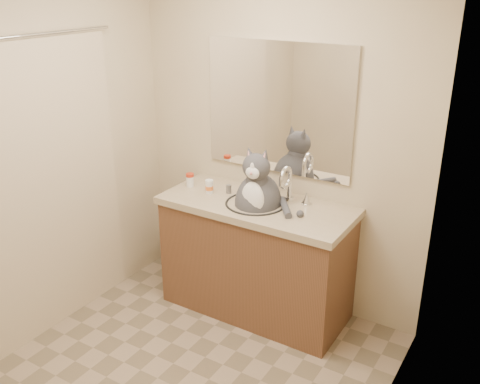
% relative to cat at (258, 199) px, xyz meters
% --- Properties ---
extents(room, '(2.22, 2.52, 2.42)m').
position_rel_cat_xyz_m(room, '(-0.02, -0.94, 0.31)').
color(room, gray).
rests_on(room, ground).
extents(vanity, '(1.34, 0.59, 1.12)m').
position_rel_cat_xyz_m(vanity, '(-0.02, 0.02, -0.45)').
color(vanity, brown).
rests_on(vanity, ground).
extents(mirror, '(1.10, 0.02, 0.90)m').
position_rel_cat_xyz_m(mirror, '(-0.02, 0.29, 0.56)').
color(mirror, white).
rests_on(mirror, room).
extents(shower_curtain, '(0.02, 1.30, 1.93)m').
position_rel_cat_xyz_m(shower_curtain, '(-1.07, -0.84, 0.14)').
color(shower_curtain, beige).
rests_on(shower_curtain, ground).
extents(cat, '(0.49, 0.40, 0.62)m').
position_rel_cat_xyz_m(cat, '(0.00, 0.00, 0.00)').
color(cat, '#47474C').
rests_on(cat, vanity).
extents(pill_bottle_redcap, '(0.08, 0.08, 0.10)m').
position_rel_cat_xyz_m(pill_bottle_redcap, '(-0.59, 0.03, 0.01)').
color(pill_bottle_redcap, white).
rests_on(pill_bottle_redcap, vanity).
extents(pill_bottle_orange, '(0.07, 0.07, 0.10)m').
position_rel_cat_xyz_m(pill_bottle_orange, '(-0.40, -0.00, 0.01)').
color(pill_bottle_orange, white).
rests_on(pill_bottle_orange, vanity).
extents(grey_canister, '(0.05, 0.05, 0.06)m').
position_rel_cat_xyz_m(grey_canister, '(-0.28, 0.07, -0.01)').
color(grey_canister, slate).
rests_on(grey_canister, vanity).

